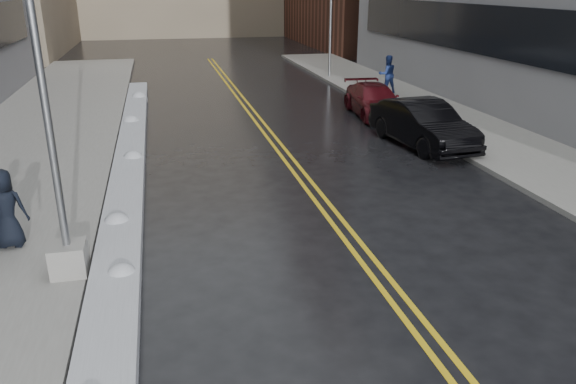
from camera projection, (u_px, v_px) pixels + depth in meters
ground at (260, 315)px, 9.60m from camera, size 160.00×160.00×0.00m
sidewalk_west at (22, 163)px, 17.50m from camera, size 5.50×50.00×0.15m
sidewalk_east at (477, 134)px, 20.80m from camera, size 4.00×50.00×0.15m
lane_line_left at (276, 149)px, 19.22m from camera, size 0.12×50.00×0.01m
lane_line_right at (284, 148)px, 19.28m from camera, size 0.12×50.00×0.01m
snow_ridge at (128, 172)px, 16.33m from camera, size 0.90×30.00×0.34m
lamppost at (53, 153)px, 9.85m from camera, size 0.65×0.65×7.62m
fire_hydrant at (454, 123)px, 20.42m from camera, size 0.26×0.26×0.73m
traffic_signal at (331, 19)px, 32.11m from camera, size 0.16×0.20×6.00m
pedestrian_c at (6, 209)px, 11.49m from camera, size 0.87×0.62×1.67m
pedestrian_east at (387, 74)px, 27.86m from camera, size 0.90×0.70×1.85m
car_black at (423, 124)px, 19.23m from camera, size 2.22×4.95×1.58m
car_maroon at (374, 100)px, 23.83m from camera, size 2.13×4.61×1.31m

